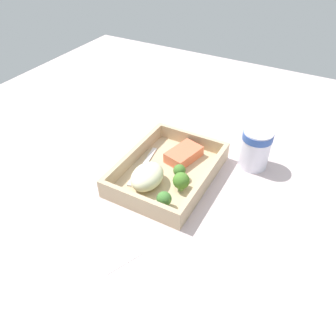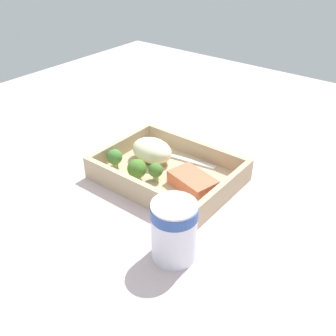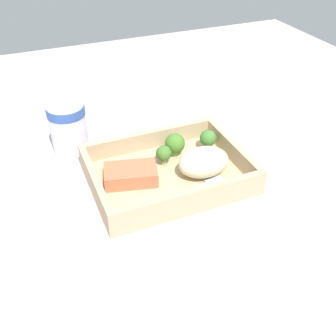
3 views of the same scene
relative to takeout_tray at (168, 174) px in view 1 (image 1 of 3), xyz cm
name	(u,v)px [view 1 (image 1 of 3)]	position (x,y,z in cm)	size (l,w,h in cm)	color
ground_plane	(168,179)	(0.00, 0.00, -1.60)	(160.00, 160.00, 2.00)	#C3AEAF
takeout_tray	(168,174)	(0.00, 0.00, 0.00)	(28.40, 21.11, 1.20)	tan
tray_rim	(168,167)	(0.00, 0.00, 2.47)	(28.40, 21.11, 3.73)	tan
salmon_fillet	(184,154)	(-6.93, 0.88, 1.98)	(9.43, 5.79, 2.77)	#DD6C49
mashed_potatoes	(147,176)	(6.19, -2.16, 3.19)	(9.61, 7.01, 5.17)	beige
broccoli_floret_1	(181,181)	(3.75, 5.51, 3.17)	(3.97, 3.97, 4.65)	#74A155
broccoli_floret_2	(179,171)	(0.52, 3.40, 2.98)	(3.01, 3.01, 4.01)	#86A868
broccoli_floret_3	(164,199)	(10.70, 4.87, 3.07)	(3.34, 3.34, 4.26)	#86AB62
fork	(142,169)	(2.01, -6.35, 0.82)	(15.85, 4.26, 0.44)	silver
paper_cup	(256,147)	(-14.59, 17.13, 5.27)	(7.52, 7.52, 10.49)	white
receipt_slip	(110,244)	(24.01, -0.24, -0.48)	(7.98, 11.10, 0.24)	white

